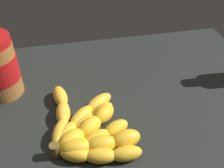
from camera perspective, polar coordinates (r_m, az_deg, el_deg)
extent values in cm
cube|color=black|center=(65.17, 1.56, -6.17)|extent=(82.14, 63.24, 4.87)
ellipsoid|color=gold|center=(52.90, -7.86, -14.58)|extent=(6.83, 5.11, 3.02)
ellipsoid|color=gold|center=(52.24, -2.41, -15.06)|extent=(6.61, 4.14, 3.02)
ellipsoid|color=gold|center=(52.58, 3.09, -14.58)|extent=(6.15, 3.03, 3.02)
ellipsoid|color=gold|center=(53.29, -7.69, -13.37)|extent=(6.53, 4.32, 3.74)
ellipsoid|color=gold|center=(53.38, -2.27, -12.77)|extent=(6.27, 3.86, 3.74)
ellipsoid|color=gold|center=(54.27, 2.90, -11.62)|extent=(6.65, 4.55, 3.74)
ellipsoid|color=gold|center=(54.11, -7.94, -12.85)|extent=(6.20, 3.86, 3.09)
ellipsoid|color=gold|center=(54.89, -3.25, -11.38)|extent=(6.47, 4.64, 3.09)
ellipsoid|color=gold|center=(56.46, 0.87, -9.42)|extent=(6.59, 5.30, 3.09)
ellipsoid|color=gold|center=(54.74, -8.56, -11.60)|extent=(6.97, 6.12, 3.70)
ellipsoid|color=gold|center=(56.53, -4.78, -9.06)|extent=(6.94, 6.54, 3.70)
ellipsoid|color=gold|center=(58.96, -1.80, -6.34)|extent=(6.78, 6.82, 3.70)
ellipsoid|color=gold|center=(55.72, -9.19, -11.21)|extent=(6.40, 6.44, 2.80)
ellipsoid|color=gold|center=(57.99, -5.78, -8.21)|extent=(6.65, 6.12, 2.80)
ellipsoid|color=gold|center=(60.30, -2.26, -5.68)|extent=(6.81, 5.70, 2.80)
ellipsoid|color=gold|center=(56.16, -9.65, -10.56)|extent=(6.56, 7.72, 3.06)
ellipsoid|color=gold|center=(59.19, -6.45, -6.86)|extent=(7.27, 7.29, 3.06)
ellipsoid|color=gold|center=(62.12, -2.79, -3.90)|extent=(7.71, 6.60, 3.06)
ellipsoid|color=gold|center=(56.54, -10.97, -10.26)|extent=(4.99, 7.78, 3.15)
ellipsoid|color=gold|center=(60.39, -10.37, -6.15)|extent=(3.56, 7.36, 3.15)
ellipsoid|color=gold|center=(64.60, -10.95, -2.65)|extent=(4.25, 7.60, 3.15)
cylinder|color=brown|center=(53.74, -12.04, -13.61)|extent=(2.00, 2.00, 3.00)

